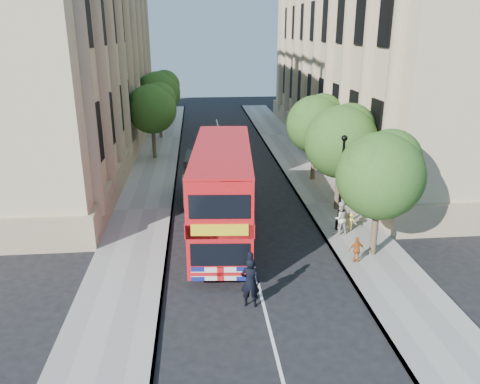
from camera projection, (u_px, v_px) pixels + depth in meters
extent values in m
plane|color=black|center=(261.00, 295.00, 19.17)|extent=(120.00, 120.00, 0.00)
cube|color=gray|center=(331.00, 204.00, 29.06)|extent=(3.50, 80.00, 0.12)
cube|color=gray|center=(144.00, 210.00, 28.05)|extent=(3.50, 80.00, 0.12)
cube|color=#C4AD88|center=(384.00, 46.00, 40.01)|extent=(12.00, 38.00, 18.00)
cube|color=#C4AD88|center=(52.00, 47.00, 37.57)|extent=(12.00, 38.00, 18.00)
cylinder|color=#473828|center=(375.00, 228.00, 22.03)|extent=(0.32, 0.32, 2.86)
sphere|color=#29501A|center=(380.00, 176.00, 21.18)|extent=(4.00, 4.00, 4.00)
sphere|color=#29501A|center=(391.00, 159.00, 21.40)|extent=(2.80, 2.80, 2.80)
sphere|color=#29501A|center=(373.00, 167.00, 20.68)|extent=(2.60, 2.60, 2.60)
cylinder|color=#473828|center=(338.00, 187.00, 27.65)|extent=(0.32, 0.32, 2.99)
sphere|color=#29501A|center=(341.00, 142.00, 26.76)|extent=(4.20, 4.20, 4.20)
sphere|color=#29501A|center=(350.00, 129.00, 26.97)|extent=(2.94, 2.94, 2.94)
sphere|color=#29501A|center=(335.00, 134.00, 26.26)|extent=(2.73, 2.73, 2.73)
cylinder|color=#473828|center=(313.00, 161.00, 33.31)|extent=(0.32, 0.32, 2.90)
sphere|color=#29501A|center=(315.00, 124.00, 32.45)|extent=(4.00, 4.00, 4.00)
sphere|color=#29501A|center=(323.00, 114.00, 32.66)|extent=(2.80, 2.80, 2.80)
sphere|color=#29501A|center=(310.00, 118.00, 31.95)|extent=(2.60, 2.60, 2.60)
cylinder|color=#473828|center=(154.00, 142.00, 38.84)|extent=(0.32, 0.32, 2.99)
sphere|color=#29501A|center=(152.00, 109.00, 37.95)|extent=(4.00, 4.00, 4.00)
sphere|color=#29501A|center=(159.00, 100.00, 38.15)|extent=(2.80, 2.80, 2.80)
sphere|color=#29501A|center=(145.00, 103.00, 37.44)|extent=(2.60, 2.60, 2.60)
cylinder|color=#473828|center=(160.00, 123.00, 46.34)|extent=(0.32, 0.32, 3.17)
sphere|color=#29501A|center=(159.00, 93.00, 45.39)|extent=(4.20, 4.20, 4.20)
sphere|color=#29501A|center=(165.00, 85.00, 45.58)|extent=(2.94, 2.94, 2.94)
sphere|color=#29501A|center=(153.00, 88.00, 44.88)|extent=(2.73, 2.73, 2.73)
cylinder|color=black|center=(338.00, 225.00, 25.13)|extent=(0.30, 0.30, 0.50)
cylinder|color=black|center=(341.00, 185.00, 24.39)|extent=(0.14, 0.14, 5.00)
sphere|color=black|center=(345.00, 138.00, 23.57)|extent=(0.32, 0.32, 0.32)
cube|color=red|center=(222.00, 191.00, 23.48)|extent=(3.54, 10.57, 4.32)
cube|color=black|center=(223.00, 208.00, 23.79)|extent=(3.55, 9.92, 0.98)
cube|color=black|center=(222.00, 169.00, 23.11)|extent=(3.55, 9.92, 0.98)
cube|color=yellow|center=(220.00, 230.00, 18.53)|extent=(2.29, 0.26, 0.49)
cylinder|color=black|center=(193.00, 262.00, 20.70)|extent=(0.39, 1.11, 1.09)
cylinder|color=black|center=(249.00, 262.00, 20.73)|extent=(0.39, 1.11, 1.09)
cylinder|color=black|center=(203.00, 205.00, 27.41)|extent=(0.39, 1.11, 1.09)
cylinder|color=black|center=(245.00, 205.00, 27.44)|extent=(0.39, 1.11, 1.09)
cube|color=black|center=(200.00, 187.00, 28.21)|extent=(2.05, 1.86, 2.05)
cube|color=black|center=(199.00, 188.00, 27.34)|extent=(1.76, 0.19, 0.68)
cube|color=black|center=(201.00, 174.00, 30.17)|extent=(2.12, 3.23, 2.44)
cube|color=black|center=(201.00, 194.00, 30.00)|extent=(2.01, 4.78, 0.24)
cylinder|color=black|center=(186.00, 202.00, 28.39)|extent=(0.26, 0.79, 0.78)
cylinder|color=black|center=(215.00, 202.00, 28.45)|extent=(0.26, 0.79, 0.78)
cylinder|color=black|center=(189.00, 185.00, 31.43)|extent=(0.26, 0.79, 0.78)
cylinder|color=black|center=(215.00, 185.00, 31.50)|extent=(0.26, 0.79, 0.78)
imported|color=black|center=(250.00, 282.00, 18.11)|extent=(0.84, 0.64, 2.07)
imported|color=beige|center=(340.00, 218.00, 24.35)|extent=(0.99, 0.85, 1.78)
imported|color=#C16022|center=(357.00, 250.00, 21.45)|extent=(0.74, 0.33, 1.25)
imported|color=#F3CE52|center=(350.00, 221.00, 24.87)|extent=(0.74, 0.53, 1.05)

